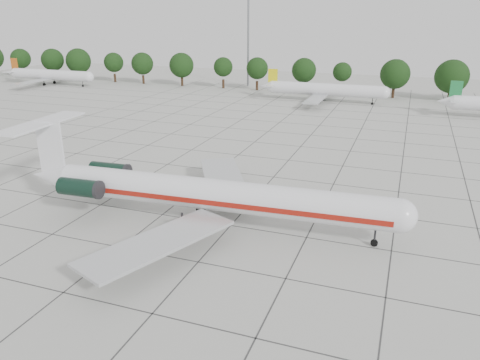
{
  "coord_description": "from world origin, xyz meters",
  "views": [
    {
      "loc": [
        15.98,
        -40.97,
        20.94
      ],
      "look_at": [
        -0.53,
        4.29,
        3.5
      ],
      "focal_mm": 35.0,
      "sensor_mm": 36.0,
      "label": 1
    }
  ],
  "objects": [
    {
      "name": "ground",
      "position": [
        0.0,
        0.0,
        0.0
      ],
      "size": [
        260.0,
        260.0,
        0.0
      ],
      "primitive_type": "plane",
      "color": "#BBBBB3",
      "rests_on": "ground"
    },
    {
      "name": "apron_joints",
      "position": [
        0.0,
        15.0,
        0.01
      ],
      "size": [
        170.0,
        170.0,
        0.02
      ],
      "primitive_type": "cube",
      "color": "#383838",
      "rests_on": "ground"
    },
    {
      "name": "main_airliner",
      "position": [
        -3.48,
        -0.59,
        3.44
      ],
      "size": [
        41.53,
        32.59,
        9.73
      ],
      "rotation": [
        0.0,
        0.0,
        0.06
      ],
      "color": "silver",
      "rests_on": "ground"
    },
    {
      "name": "bg_airliner_a",
      "position": [
        -86.26,
        73.3,
        2.91
      ],
      "size": [
        28.24,
        27.2,
        7.4
      ],
      "color": "silver",
      "rests_on": "ground"
    },
    {
      "name": "bg_airliner_c",
      "position": [
        -3.77,
        73.53,
        2.91
      ],
      "size": [
        28.24,
        27.2,
        7.4
      ],
      "color": "silver",
      "rests_on": "ground"
    },
    {
      "name": "tree_line",
      "position": [
        -11.68,
        85.0,
        5.98
      ],
      "size": [
        249.86,
        8.44,
        10.22
      ],
      "color": "#332114",
      "rests_on": "ground"
    },
    {
      "name": "floodlight_mast",
      "position": [
        -30.0,
        92.0,
        14.28
      ],
      "size": [
        1.6,
        1.6,
        25.45
      ],
      "color": "slate",
      "rests_on": "ground"
    }
  ]
}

